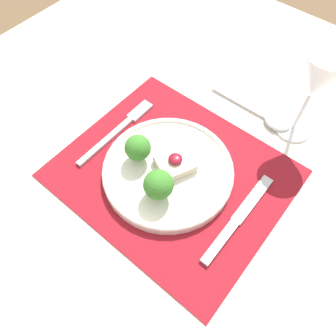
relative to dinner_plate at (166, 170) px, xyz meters
The scene contains 8 objects.
ground_plane 0.76m from the dinner_plate, 53.96° to the left, with size 8.00×8.00×0.00m, color brown.
dining_table 0.10m from the dinner_plate, 53.96° to the left, with size 1.23×1.28×0.74m.
placemat 0.02m from the dinner_plate, 53.96° to the left, with size 0.41×0.35×0.00m, color maroon.
dinner_plate is the anchor object (origin of this frame).
fork 0.15m from the dinner_plate, 169.19° to the left, with size 0.02×0.21×0.01m.
knife 0.16m from the dinner_plate, ahead, with size 0.02×0.21×0.01m.
spoon 0.26m from the dinner_plate, 70.85° to the left, with size 0.19×0.05×0.02m.
wine_glass_near 0.31m from the dinner_plate, 62.22° to the left, with size 0.09×0.09×0.19m.
Camera 1 is at (0.20, -0.26, 1.28)m, focal length 35.00 mm.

